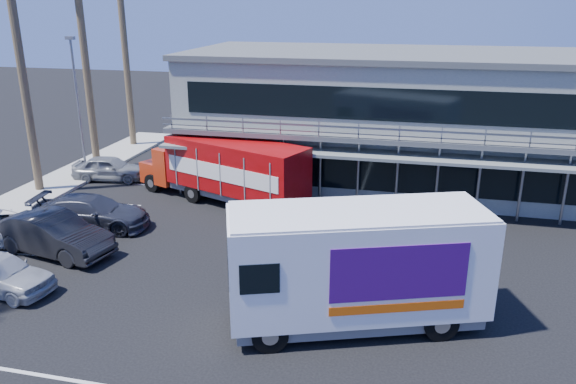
# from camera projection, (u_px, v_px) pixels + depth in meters

# --- Properties ---
(ground) EXTENTS (120.00, 120.00, 0.00)m
(ground) POSITION_uv_depth(u_px,v_px,m) (269.00, 293.00, 20.17)
(ground) COLOR black
(ground) RESTS_ON ground
(building) EXTENTS (22.40, 12.00, 7.30)m
(building) POSITION_uv_depth(u_px,v_px,m) (387.00, 117.00, 32.09)
(building) COLOR gray
(building) RESTS_ON ground
(curb_strip) EXTENTS (3.00, 32.00, 0.16)m
(curb_strip) POSITION_uv_depth(u_px,v_px,m) (19.00, 203.00, 28.91)
(curb_strip) COLOR #A5A399
(curb_strip) RESTS_ON ground
(light_pole_far) EXTENTS (0.50, 0.25, 8.09)m
(light_pole_far) POSITION_uv_depth(u_px,v_px,m) (78.00, 101.00, 31.91)
(light_pole_far) COLOR gray
(light_pole_far) RESTS_ON ground
(red_truck) EXTENTS (10.02, 5.75, 3.33)m
(red_truck) POSITION_uv_depth(u_px,v_px,m) (226.00, 168.00, 28.64)
(red_truck) COLOR #AF290E
(red_truck) RESTS_ON ground
(white_van) EXTENTS (8.49, 5.33, 3.92)m
(white_van) POSITION_uv_depth(u_px,v_px,m) (357.00, 265.00, 17.60)
(white_van) COLOR white
(white_van) RESTS_ON ground
(parked_car_b) EXTENTS (5.43, 2.81, 1.70)m
(parked_car_b) POSITION_uv_depth(u_px,v_px,m) (54.00, 234.00, 23.05)
(parked_car_b) COLOR black
(parked_car_b) RESTS_ON ground
(parked_car_d) EXTENTS (5.50, 2.80, 1.53)m
(parked_car_d) POSITION_uv_depth(u_px,v_px,m) (91.00, 212.00, 25.66)
(parked_car_d) COLOR #2A2C38
(parked_car_d) RESTS_ON ground
(parked_car_e) EXTENTS (4.39, 2.24, 1.43)m
(parked_car_e) POSITION_uv_depth(u_px,v_px,m) (110.00, 168.00, 32.59)
(parked_car_e) COLOR gray
(parked_car_e) RESTS_ON ground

